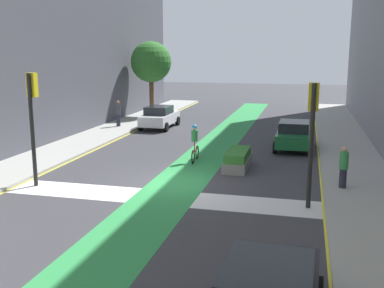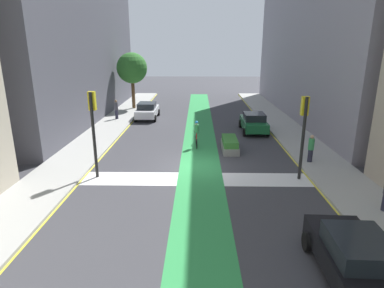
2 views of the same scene
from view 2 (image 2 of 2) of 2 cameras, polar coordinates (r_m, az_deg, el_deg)
ground_plane at (r=19.08m, az=0.73°, el=-3.83°), size 120.00×120.00×0.00m
bike_lane_paint at (r=19.08m, az=1.43°, el=-3.82°), size 2.40×60.00×0.01m
crosswalk_band at (r=17.22m, az=0.69°, el=-6.15°), size 12.00×1.80×0.01m
sidewalk_left at (r=20.51m, az=-20.75°, el=-3.25°), size 3.00×60.00×0.15m
curb_stripe_left at (r=20.03m, az=-16.73°, el=-3.54°), size 0.16×60.00×0.01m
sidewalk_right at (r=20.44m, az=22.30°, el=-3.49°), size 3.00×60.00×0.15m
curb_stripe_right at (r=19.97m, az=18.26°, el=-3.74°), size 0.16×60.00×0.01m
traffic_signal_near_right at (r=17.38m, az=19.00°, el=3.63°), size 0.35×0.52×4.32m
traffic_signal_near_left at (r=17.43m, az=-16.96°, el=4.30°), size 0.35×0.52×4.53m
car_green_right_far at (r=26.97m, az=10.77°, el=3.77°), size 2.06×4.22×1.57m
car_black_right_near at (r=11.05m, az=26.73°, el=-17.47°), size 2.15×4.26×1.57m
car_white_left_far at (r=31.81m, az=-7.84°, el=5.86°), size 2.03×4.20×1.57m
cyclist_in_lane at (r=22.41m, az=0.79°, el=1.90°), size 0.32×1.73×1.86m
pedestrian_sidewalk_right_a at (r=20.29m, az=20.12°, el=-0.70°), size 0.34×0.34×1.63m
pedestrian_sidewalk_left_a at (r=31.50m, az=-13.13°, el=5.98°), size 0.34×0.34×1.80m
street_tree_near at (r=36.49m, az=-10.48°, el=12.92°), size 3.27×3.27×5.99m
median_planter at (r=21.91m, az=6.64°, el=-0.10°), size 1.03×2.72×0.85m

